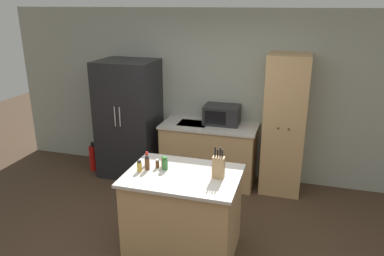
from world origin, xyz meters
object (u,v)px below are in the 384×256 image
Objects in this scene: spice_bottle_green_herb at (147,163)px; spice_bottle_orange_cap at (165,164)px; knife_block at (218,167)px; spice_bottle_short_red at (147,158)px; spice_bottle_amber_oil at (139,166)px; spice_bottle_pale_salt at (163,161)px; refrigerator at (129,119)px; fire_extinguisher at (93,158)px; microwave at (222,115)px; pantry_cabinet at (284,125)px; spice_bottle_tall_dark at (157,164)px.

spice_bottle_orange_cap is at bearing 18.70° from spice_bottle_green_herb.
spice_bottle_green_herb is at bearing -178.46° from knife_block.
spice_bottle_short_red reaches higher than spice_bottle_amber_oil.
spice_bottle_green_herb is 1.33× the size of spice_bottle_pale_salt.
spice_bottle_green_herb is at bearing -58.91° from refrigerator.
spice_bottle_pale_salt is 0.25× the size of fire_extinguisher.
spice_bottle_amber_oil is at bearing -104.30° from microwave.
microwave is (1.46, 0.16, 0.14)m from refrigerator.
pantry_cabinet reaches higher than spice_bottle_short_red.
spice_bottle_pale_salt is at bearing -126.15° from pantry_cabinet.
spice_bottle_pale_salt is (-0.29, -1.74, -0.07)m from microwave.
refrigerator is 2.39m from pantry_cabinet.
knife_block reaches higher than spice_bottle_amber_oil.
pantry_cabinet is at bearing 49.66° from spice_bottle_short_red.
spice_bottle_tall_dark is (-1.26, -1.72, -0.02)m from pantry_cabinet.
microwave is 1.80m from spice_bottle_short_red.
knife_block is at bearing -42.93° from refrigerator.
spice_bottle_green_herb is 2.46m from fire_extinguisher.
spice_bottle_green_herb is (-0.09, -0.08, 0.03)m from spice_bottle_tall_dark.
spice_bottle_pale_salt is at bearing -99.58° from microwave.
pantry_cabinet reaches higher than spice_bottle_amber_oil.
spice_bottle_orange_cap reaches higher than spice_bottle_pale_salt.
refrigerator reaches higher than spice_bottle_short_red.
spice_bottle_tall_dark is at bearing 175.54° from knife_block.
microwave is 1.92m from spice_bottle_green_herb.
fire_extinguisher is (-2.11, -0.26, -0.85)m from microwave.
spice_bottle_green_herb is at bearing -161.30° from spice_bottle_orange_cap.
pantry_cabinet reaches higher than refrigerator.
knife_block is 2.77× the size of spice_bottle_amber_oil.
pantry_cabinet is 16.28× the size of spice_bottle_amber_oil.
spice_bottle_orange_cap is (0.09, -0.01, 0.02)m from spice_bottle_tall_dark.
microwave is 3.69× the size of spice_bottle_orange_cap.
knife_block is 3.06m from fire_extinguisher.
refrigerator is 3.80× the size of fire_extinguisher.
fire_extinguisher is at bearing 140.80° from spice_bottle_pale_salt.
microwave is 3.27× the size of spice_bottle_green_herb.
spice_bottle_tall_dark is at bearing 40.40° from spice_bottle_green_herb.
spice_bottle_short_red is 0.30× the size of fire_extinguisher.
spice_bottle_amber_oil is 0.09m from spice_bottle_green_herb.
spice_bottle_short_red is 1.19× the size of spice_bottle_amber_oil.
refrigerator is 12.46× the size of spice_bottle_short_red.
spice_bottle_amber_oil is 0.26× the size of fire_extinguisher.
spice_bottle_green_herb is 0.19m from spice_bottle_orange_cap.
refrigerator is 1.48m from microwave.
spice_bottle_amber_oil is at bearing -153.14° from spice_bottle_orange_cap.
spice_bottle_amber_oil is at bearing -91.22° from spice_bottle_short_red.
knife_block is 2.39× the size of spice_bottle_orange_cap.
spice_bottle_tall_dark is at bearing -100.73° from microwave.
spice_bottle_green_herb is (0.06, 0.06, 0.02)m from spice_bottle_amber_oil.
fire_extinguisher is (-3.03, -0.18, -0.79)m from pantry_cabinet.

